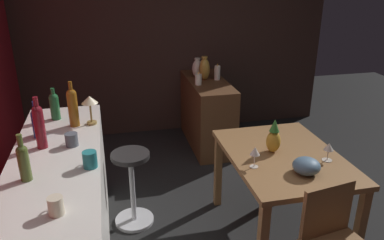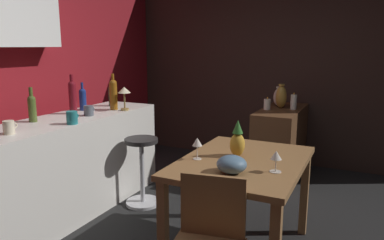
# 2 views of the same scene
# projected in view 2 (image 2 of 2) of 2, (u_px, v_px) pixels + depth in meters

# --- Properties ---
(wall_side_right) EXTENTS (0.10, 4.40, 2.60)m
(wall_side_right) POSITION_uv_depth(u_px,v_px,m) (259.00, 64.00, 4.90)
(wall_side_right) COLOR #33231E
(wall_side_right) RESTS_ON ground_plane
(dining_table) EXTENTS (1.14, 0.84, 0.74)m
(dining_table) POSITION_uv_depth(u_px,v_px,m) (243.00, 172.00, 2.64)
(dining_table) COLOR olive
(dining_table) RESTS_ON ground_plane
(kitchen_counter) EXTENTS (2.10, 0.60, 0.90)m
(kitchen_counter) POSITION_uv_depth(u_px,v_px,m) (67.00, 166.00, 3.37)
(kitchen_counter) COLOR silver
(kitchen_counter) RESTS_ON ground_plane
(sideboard_cabinet) EXTENTS (1.10, 0.44, 0.82)m
(sideboard_cabinet) POSITION_uv_depth(u_px,v_px,m) (280.00, 143.00, 4.34)
(sideboard_cabinet) COLOR #56351E
(sideboard_cabinet) RESTS_ON ground_plane
(bar_stool) EXTENTS (0.34, 0.34, 0.67)m
(bar_stool) POSITION_uv_depth(u_px,v_px,m) (142.00, 170.00, 3.56)
(bar_stool) COLOR #262323
(bar_stool) RESTS_ON ground_plane
(wine_glass_left) EXTENTS (0.08, 0.08, 0.14)m
(wine_glass_left) POSITION_uv_depth(u_px,v_px,m) (276.00, 156.00, 2.34)
(wine_glass_left) COLOR silver
(wine_glass_left) RESTS_ON dining_table
(wine_glass_right) EXTENTS (0.07, 0.07, 0.16)m
(wine_glass_right) POSITION_uv_depth(u_px,v_px,m) (197.00, 143.00, 2.61)
(wine_glass_right) COLOR silver
(wine_glass_right) RESTS_ON dining_table
(pineapple_centerpiece) EXTENTS (0.11, 0.11, 0.27)m
(pineapple_centerpiece) POSITION_uv_depth(u_px,v_px,m) (237.00, 141.00, 2.68)
(pineapple_centerpiece) COLOR gold
(pineapple_centerpiece) RESTS_ON dining_table
(fruit_bowl) EXTENTS (0.19, 0.19, 0.11)m
(fruit_bowl) POSITION_uv_depth(u_px,v_px,m) (232.00, 164.00, 2.34)
(fruit_bowl) COLOR slate
(fruit_bowl) RESTS_ON dining_table
(wine_bottle_olive) EXTENTS (0.07, 0.07, 0.30)m
(wine_bottle_olive) POSITION_uv_depth(u_px,v_px,m) (32.00, 107.00, 3.12)
(wine_bottle_olive) COLOR #475623
(wine_bottle_olive) RESTS_ON kitchen_counter
(wine_bottle_green) EXTENTS (0.08, 0.08, 0.27)m
(wine_bottle_green) POSITION_uv_depth(u_px,v_px,m) (112.00, 94.00, 3.95)
(wine_bottle_green) COLOR #1E592D
(wine_bottle_green) RESTS_ON kitchen_counter
(wine_bottle_ruby) EXTENTS (0.07, 0.07, 0.38)m
(wine_bottle_ruby) POSITION_uv_depth(u_px,v_px,m) (73.00, 96.00, 3.48)
(wine_bottle_ruby) COLOR maroon
(wine_bottle_ruby) RESTS_ON kitchen_counter
(wine_bottle_cobalt) EXTENTS (0.07, 0.07, 0.28)m
(wine_bottle_cobalt) POSITION_uv_depth(u_px,v_px,m) (83.00, 98.00, 3.68)
(wine_bottle_cobalt) COLOR navy
(wine_bottle_cobalt) RESTS_ON kitchen_counter
(wine_bottle_amber) EXTENTS (0.08, 0.08, 0.37)m
(wine_bottle_amber) POSITION_uv_depth(u_px,v_px,m) (113.00, 93.00, 3.72)
(wine_bottle_amber) COLOR #8C5114
(wine_bottle_amber) RESTS_ON kitchen_counter
(cup_teal) EXTENTS (0.13, 0.09, 0.11)m
(cup_teal) POSITION_uv_depth(u_px,v_px,m) (72.00, 118.00, 3.04)
(cup_teal) COLOR teal
(cup_teal) RESTS_ON kitchen_counter
(cup_cream) EXTENTS (0.12, 0.08, 0.10)m
(cup_cream) POSITION_uv_depth(u_px,v_px,m) (9.00, 127.00, 2.69)
(cup_cream) COLOR beige
(cup_cream) RESTS_ON kitchen_counter
(cup_slate) EXTENTS (0.12, 0.09, 0.09)m
(cup_slate) POSITION_uv_depth(u_px,v_px,m) (89.00, 111.00, 3.41)
(cup_slate) COLOR #515660
(cup_slate) RESTS_ON kitchen_counter
(counter_lamp) EXTENTS (0.13, 0.13, 0.24)m
(counter_lamp) POSITION_uv_depth(u_px,v_px,m) (124.00, 92.00, 3.66)
(counter_lamp) COLOR #A58447
(counter_lamp) RESTS_ON kitchen_counter
(pillar_candle_tall) EXTENTS (0.07, 0.07, 0.19)m
(pillar_candle_tall) POSITION_uv_depth(u_px,v_px,m) (294.00, 102.00, 4.22)
(pillar_candle_tall) COLOR white
(pillar_candle_tall) RESTS_ON sideboard_cabinet
(pillar_candle_short) EXTENTS (0.08, 0.08, 0.15)m
(pillar_candle_short) POSITION_uv_depth(u_px,v_px,m) (267.00, 104.00, 4.20)
(pillar_candle_short) COLOR white
(pillar_candle_short) RESTS_ON sideboard_cabinet
(vase_brass) EXTENTS (0.13, 0.13, 0.28)m
(vase_brass) POSITION_uv_depth(u_px,v_px,m) (281.00, 97.00, 4.29)
(vase_brass) COLOR #B78C38
(vase_brass) RESTS_ON sideboard_cabinet
(vase_ceramic_ivory) EXTENTS (0.13, 0.13, 0.24)m
(vase_ceramic_ivory) POSITION_uv_depth(u_px,v_px,m) (279.00, 97.00, 4.44)
(vase_ceramic_ivory) COLOR beige
(vase_ceramic_ivory) RESTS_ON sideboard_cabinet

